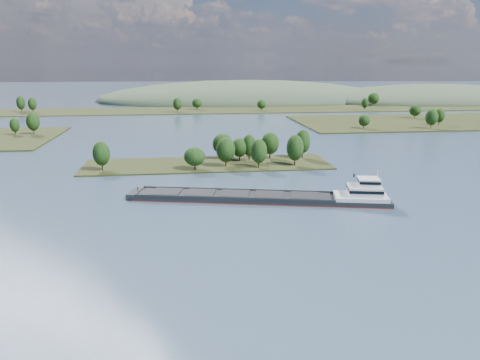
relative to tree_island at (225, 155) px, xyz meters
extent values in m
plane|color=#3D506A|center=(-7.18, -59.68, -4.03)|extent=(1800.00, 1800.00, 0.00)
cube|color=#262D14|center=(-7.18, 0.32, -4.03)|extent=(100.00, 30.00, 1.20)
cylinder|color=black|center=(12.45, -10.06, -1.54)|extent=(0.50, 0.50, 3.78)
ellipsoid|color=black|center=(12.45, -10.06, 3.26)|extent=(6.54, 6.54, 9.71)
cylinder|color=black|center=(0.03, 10.50, -1.65)|extent=(0.50, 0.50, 3.55)
ellipsoid|color=black|center=(0.03, 10.50, 2.86)|extent=(8.66, 8.66, 9.14)
cylinder|color=black|center=(-0.14, -5.61, -1.53)|extent=(0.50, 0.50, 3.79)
ellipsoid|color=black|center=(-0.14, -5.61, 3.29)|extent=(7.70, 7.70, 9.75)
cylinder|color=black|center=(6.71, 4.84, -1.86)|extent=(0.50, 0.50, 3.13)
ellipsoid|color=black|center=(6.71, 4.84, 2.12)|extent=(6.87, 6.87, 8.05)
cylinder|color=black|center=(-12.63, -9.57, -2.00)|extent=(0.50, 0.50, 2.86)
ellipsoid|color=black|center=(-12.63, -9.57, 1.64)|extent=(8.30, 8.30, 7.36)
cylinder|color=black|center=(-48.05, -6.75, -1.57)|extent=(0.50, 0.50, 3.72)
ellipsoid|color=black|center=(-48.05, -6.75, 3.16)|extent=(6.59, 6.59, 9.57)
cylinder|color=black|center=(10.75, 4.75, -1.61)|extent=(0.50, 0.50, 3.65)
ellipsoid|color=black|center=(10.75, 4.75, 3.03)|extent=(5.57, 5.57, 9.38)
cylinder|color=black|center=(34.42, 6.65, -1.40)|extent=(0.50, 0.50, 4.07)
ellipsoid|color=black|center=(34.42, 6.65, 3.77)|extent=(6.57, 6.57, 10.45)
cylinder|color=black|center=(27.54, -7.64, -1.39)|extent=(0.50, 0.50, 4.08)
ellipsoid|color=black|center=(27.54, -7.64, 3.79)|extent=(6.98, 6.98, 10.48)
cylinder|color=black|center=(20.29, 7.63, -1.57)|extent=(0.50, 0.50, 3.72)
ellipsoid|color=black|center=(20.29, 7.63, 3.17)|extent=(7.77, 7.77, 9.58)
cylinder|color=black|center=(-101.24, 91.25, -1.21)|extent=(0.50, 0.50, 4.04)
ellipsoid|color=black|center=(-101.24, 91.25, 3.93)|extent=(7.33, 7.33, 10.40)
cylinder|color=black|center=(-111.11, 90.29, -1.66)|extent=(0.50, 0.50, 3.15)
ellipsoid|color=black|center=(-111.11, 90.29, 2.35)|extent=(5.14, 5.14, 8.10)
cylinder|color=black|center=(95.59, 90.89, -1.81)|extent=(0.50, 0.50, 2.83)
ellipsoid|color=black|center=(95.59, 90.89, 1.79)|extent=(7.16, 7.16, 7.28)
cylinder|color=black|center=(136.97, 85.46, -1.25)|extent=(0.50, 0.50, 3.97)
ellipsoid|color=black|center=(136.97, 85.46, 3.79)|extent=(7.74, 7.74, 10.20)
cylinder|color=black|center=(149.81, 98.83, -1.43)|extent=(0.50, 0.50, 3.59)
ellipsoid|color=black|center=(149.81, 98.83, 3.14)|extent=(6.62, 6.62, 9.24)
cylinder|color=black|center=(153.10, 137.71, -1.61)|extent=(0.50, 0.50, 3.24)
ellipsoid|color=black|center=(153.10, 137.71, 2.51)|extent=(8.45, 8.45, 8.33)
cube|color=#262D14|center=(-7.18, 220.32, -4.03)|extent=(900.00, 60.00, 1.20)
cylinder|color=black|center=(-147.54, 218.66, -1.25)|extent=(0.50, 0.50, 4.37)
ellipsoid|color=black|center=(-147.54, 218.66, 4.31)|extent=(6.77, 6.77, 11.23)
cylinder|color=black|center=(140.35, 202.00, -1.72)|extent=(0.50, 0.50, 3.41)
ellipsoid|color=black|center=(140.35, 202.00, 2.62)|extent=(5.90, 5.90, 8.78)
cylinder|color=black|center=(-3.18, 224.35, -1.86)|extent=(0.50, 0.50, 3.15)
ellipsoid|color=black|center=(-3.18, 224.35, 2.14)|extent=(8.56, 8.56, 8.09)
cylinder|color=black|center=(162.05, 235.81, -1.40)|extent=(0.50, 0.50, 4.06)
ellipsoid|color=black|center=(162.05, 235.81, 3.76)|extent=(10.53, 10.53, 10.44)
cylinder|color=black|center=(-137.83, 216.10, -1.45)|extent=(0.50, 0.50, 3.97)
ellipsoid|color=black|center=(-137.83, 216.10, 3.60)|extent=(6.63, 6.63, 10.21)
cylinder|color=black|center=(51.24, 209.38, -1.95)|extent=(0.50, 0.50, 2.96)
ellipsoid|color=black|center=(51.24, 209.38, 1.82)|extent=(7.50, 7.50, 7.62)
cylinder|color=black|center=(-20.02, 203.73, -1.48)|extent=(0.50, 0.50, 3.90)
ellipsoid|color=black|center=(-20.02, 203.73, 3.48)|extent=(7.17, 7.17, 10.02)
ellipsoid|color=#394B34|center=(252.82, 290.32, -4.03)|extent=(260.00, 140.00, 36.00)
ellipsoid|color=#394B34|center=(52.82, 320.32, -4.03)|extent=(320.00, 160.00, 44.00)
cube|color=black|center=(5.88, -52.30, -3.54)|extent=(78.00, 27.13, 2.14)
cube|color=maroon|center=(5.88, -52.30, -3.98)|extent=(78.23, 27.36, 0.24)
cube|color=black|center=(-0.61, -45.89, -2.18)|extent=(58.83, 14.06, 0.78)
cube|color=black|center=(-2.78, -55.18, -2.18)|extent=(58.83, 14.06, 0.78)
cube|color=black|center=(-1.70, -50.54, -2.33)|extent=(58.83, 21.77, 0.29)
cube|color=black|center=(-22.54, -45.68, -2.04)|extent=(10.34, 9.76, 0.34)
cube|color=black|center=(-12.12, -48.11, -2.04)|extent=(10.34, 9.76, 0.34)
cube|color=black|center=(-1.70, -50.54, -2.04)|extent=(10.34, 9.76, 0.34)
cube|color=black|center=(8.73, -52.96, -2.04)|extent=(10.34, 9.76, 0.34)
cube|color=black|center=(19.15, -55.39, -2.04)|extent=(10.34, 9.76, 0.34)
cube|color=black|center=(-32.49, -43.36, -3.15)|extent=(4.83, 9.19, 1.95)
cylinder|color=black|center=(-31.54, -43.58, -1.79)|extent=(0.28, 0.28, 2.14)
cube|color=white|center=(35.25, -59.14, -1.89)|extent=(17.28, 12.63, 1.17)
cube|color=white|center=(36.20, -59.36, 0.06)|extent=(11.24, 9.79, 2.92)
cube|color=black|center=(36.20, -59.36, 0.44)|extent=(11.47, 10.02, 0.88)
cube|color=white|center=(37.15, -59.58, 2.58)|extent=(7.01, 7.01, 2.14)
cube|color=black|center=(37.15, -59.58, 2.97)|extent=(7.24, 7.24, 0.78)
cube|color=white|center=(37.15, -59.58, 3.75)|extent=(7.48, 7.48, 0.19)
cylinder|color=white|center=(39.52, -60.14, 4.92)|extent=(0.23, 0.23, 2.53)
cylinder|color=black|center=(34.02, -55.86, 3.95)|extent=(0.58, 0.58, 1.17)
camera|label=1|loc=(-17.36, -187.58, 37.30)|focal=35.00mm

